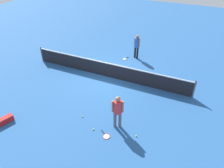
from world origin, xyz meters
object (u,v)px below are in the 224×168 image
tennis_ball_by_net (93,129)px  equipment_bag (5,120)px  player_far_side (137,45)px  tennis_racket_far_player (125,59)px  player_near_side (118,110)px  tennis_ball_midcourt (136,136)px  tennis_racket_near_player (106,136)px  tennis_ball_near_player (82,117)px

tennis_ball_by_net → equipment_bag: size_ratio=0.08×
player_far_side → tennis_racket_far_player: (-0.65, -0.51, -1.00)m
player_far_side → tennis_ball_by_net: size_ratio=25.76×
player_near_side → tennis_ball_midcourt: (0.98, -0.21, -0.98)m
tennis_racket_near_player → tennis_ball_by_net: bearing=172.1°
player_near_side → player_far_side: bearing=102.0°
tennis_ball_near_player → player_near_side: bearing=4.2°
tennis_ball_by_net → equipment_bag: (-3.95, -1.26, 0.11)m
player_near_side → tennis_ball_midcourt: 1.40m
player_near_side → tennis_racket_near_player: bearing=-106.2°
tennis_racket_far_player → player_far_side: bearing=37.8°
tennis_ball_near_player → tennis_ball_midcourt: (2.74, -0.08, 0.00)m
tennis_racket_far_player → tennis_ball_midcourt: 7.15m
tennis_ball_near_player → tennis_ball_by_net: bearing=-30.5°
tennis_ball_by_net → player_near_side: bearing=35.7°
tennis_ball_midcourt → tennis_racket_far_player: bearing=115.5°
tennis_ball_near_player → tennis_ball_midcourt: 2.74m
tennis_racket_near_player → player_far_side: bearing=99.3°
tennis_ball_near_player → tennis_ball_by_net: (0.87, -0.51, 0.00)m
tennis_racket_near_player → tennis_ball_midcourt: size_ratio=8.80×
tennis_ball_near_player → tennis_ball_by_net: size_ratio=1.00×
player_far_side → tennis_racket_far_player: size_ratio=2.81×
tennis_ball_by_net → player_far_side: bearing=94.2°
tennis_ball_near_player → equipment_bag: equipment_bag is taller
tennis_racket_near_player → equipment_bag: size_ratio=0.69×
player_far_side → equipment_bag: player_far_side is taller
player_far_side → tennis_racket_near_player: player_far_side is taller
player_near_side → tennis_ball_midcourt: player_near_side is taller
tennis_ball_by_net → tennis_ball_midcourt: (1.87, 0.43, 0.00)m
tennis_racket_near_player → tennis_ball_near_player: 1.66m
player_near_side → player_far_side: (-1.44, 6.75, 0.00)m
tennis_racket_near_player → tennis_racket_far_player: same height
tennis_ball_near_player → tennis_ball_by_net: same height
tennis_racket_far_player → tennis_ball_near_player: tennis_ball_near_player is taller
tennis_ball_near_player → equipment_bag: size_ratio=0.08×
player_far_side → equipment_bag: 9.34m
tennis_racket_near_player → tennis_racket_far_player: 7.23m
player_far_side → tennis_ball_near_player: bearing=-92.7°
player_near_side → tennis_racket_far_player: bearing=108.5°
tennis_racket_far_player → equipment_bag: 8.60m
tennis_racket_near_player → tennis_ball_near_player: tennis_ball_near_player is taller
tennis_racket_near_player → tennis_ball_midcourt: tennis_ball_midcourt is taller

